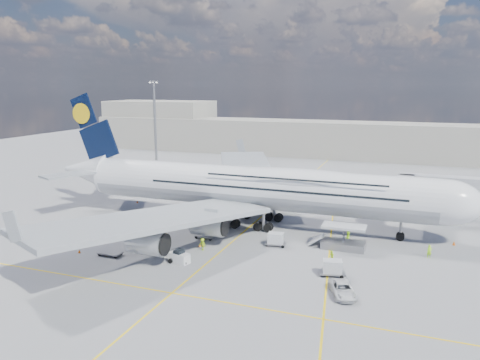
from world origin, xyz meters
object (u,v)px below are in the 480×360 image
(crew_loader, at_px, (332,256))
(baggage_tug, at_px, (179,257))
(cone_nose, at_px, (454,243))
(service_van, at_px, (343,289))
(catering_truck_outer, at_px, (224,178))
(dolly_row_a, at_px, (60,235))
(dolly_nose_near, at_px, (276,239))
(airliner, at_px, (254,187))
(dolly_back, at_px, (155,223))
(dolly_nose_far, at_px, (332,267))
(cone_wing_right_inner, at_px, (200,245))
(catering_truck_inner, at_px, (246,183))
(crew_van, at_px, (348,234))
(cone_wing_left_outer, at_px, (248,190))
(cone_wing_left_inner, at_px, (267,202))
(cone_wing_right_outer, at_px, (79,251))
(crew_wing, at_px, (157,220))
(crew_tug, at_px, (202,244))
(dolly_row_c, at_px, (205,236))
(jet_bridge, at_px, (434,187))
(cone_tail, at_px, (137,202))
(cargo_loader, at_px, (342,240))
(crew_nose, at_px, (429,251))
(dolly_row_b, at_px, (110,253))
(light_mast, at_px, (155,127))

(crew_loader, bearing_deg, baggage_tug, -108.17)
(cone_nose, bearing_deg, service_van, -119.72)
(catering_truck_outer, bearing_deg, baggage_tug, -58.99)
(dolly_row_a, bearing_deg, dolly_nose_near, 23.95)
(airliner, xyz_separation_m, dolly_back, (-16.57, -6.34, -6.57))
(dolly_nose_far, xyz_separation_m, cone_wing_right_inner, (-21.04, 4.14, -0.89))
(cone_wing_right_inner, bearing_deg, catering_truck_inner, 99.02)
(crew_van, xyz_separation_m, cone_wing_left_outer, (-26.63, 26.99, -0.61))
(cone_wing_left_inner, bearing_deg, cone_wing_right_outer, -114.89)
(crew_wing, height_order, cone_wing_left_outer, crew_wing)
(service_van, bearing_deg, cone_nose, 39.09)
(catering_truck_inner, xyz_separation_m, crew_tug, (7.14, -39.38, -1.03))
(crew_tug, bearing_deg, catering_truck_outer, 124.86)
(crew_wing, bearing_deg, dolly_row_c, -81.85)
(jet_bridge, height_order, crew_van, jet_bridge)
(dolly_row_a, distance_m, dolly_row_c, 22.96)
(dolly_row_c, bearing_deg, cone_tail, 151.63)
(cargo_loader, distance_m, catering_truck_inner, 41.10)
(dolly_row_a, height_order, crew_van, dolly_row_a)
(crew_tug, bearing_deg, crew_wing, 162.32)
(cone_wing_left_outer, height_order, cone_tail, cone_wing_left_outer)
(dolly_row_a, xyz_separation_m, crew_wing, (9.93, 13.27, -0.08))
(catering_truck_inner, distance_m, cone_wing_left_outer, 1.80)
(catering_truck_inner, relative_size, catering_truck_outer, 0.87)
(service_van, relative_size, crew_nose, 2.79)
(dolly_row_a, bearing_deg, catering_truck_inner, 76.94)
(crew_loader, relative_size, crew_wing, 0.80)
(cone_wing_right_inner, height_order, cone_wing_right_outer, cone_wing_right_outer)
(dolly_row_b, height_order, dolly_nose_near, dolly_nose_near)
(light_mast, height_order, dolly_back, light_mast)
(light_mast, relative_size, crew_tug, 13.52)
(dolly_back, bearing_deg, dolly_row_b, -96.32)
(crew_nose, relative_size, crew_loader, 1.21)
(cone_wing_right_inner, height_order, cone_tail, cone_wing_right_inner)
(cone_nose, height_order, cone_wing_right_outer, cone_nose)
(dolly_nose_far, relative_size, baggage_tug, 1.11)
(service_van, bearing_deg, jet_bridge, 51.80)
(cone_wing_right_outer, bearing_deg, crew_tug, 23.95)
(dolly_row_b, xyz_separation_m, crew_van, (31.61, 19.48, 0.48))
(cone_wing_left_outer, relative_size, cone_wing_right_outer, 1.01)
(dolly_row_a, xyz_separation_m, service_van, (44.89, -3.81, -0.32))
(crew_loader, height_order, cone_wing_right_outer, crew_loader)
(cone_wing_left_inner, bearing_deg, baggage_tug, -92.72)
(dolly_row_c, xyz_separation_m, cone_wing_right_inner, (0.87, -3.77, -0.11))
(light_mast, relative_size, dolly_nose_near, 7.42)
(dolly_row_b, bearing_deg, dolly_nose_near, 30.18)
(jet_bridge, height_order, dolly_row_a, jet_bridge)
(dolly_row_b, height_order, cone_nose, cone_nose)
(dolly_row_c, relative_size, dolly_back, 1.12)
(dolly_nose_far, relative_size, cone_wing_right_inner, 7.32)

